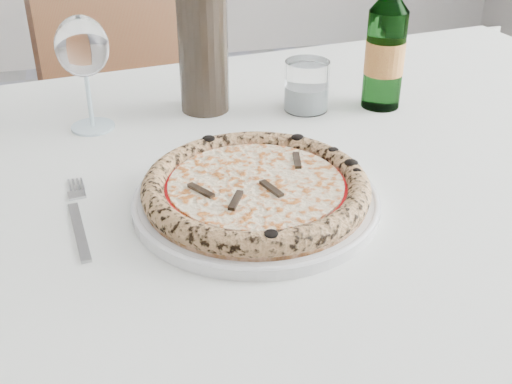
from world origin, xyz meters
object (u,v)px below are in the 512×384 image
(chair_far, at_px, (144,108))
(beer_bottle, at_px, (385,48))
(wine_glass, at_px, (82,49))
(dining_table, at_px, (237,221))
(tumbler, at_px, (306,89))
(wine_bottle, at_px, (202,26))
(pizza, at_px, (256,187))
(plate, at_px, (256,200))

(chair_far, relative_size, beer_bottle, 3.85)
(wine_glass, distance_m, beer_bottle, 0.46)
(dining_table, bearing_deg, tumbler, 47.30)
(tumbler, relative_size, wine_bottle, 0.25)
(chair_far, relative_size, wine_bottle, 2.94)
(wine_glass, relative_size, wine_bottle, 0.54)
(pizza, distance_m, wine_bottle, 0.33)
(dining_table, height_order, pizza, pizza)
(pizza, bearing_deg, plate, -19.36)
(tumbler, bearing_deg, wine_glass, 177.35)
(dining_table, height_order, chair_far, chair_far)
(chair_far, height_order, wine_glass, chair_far)
(dining_table, xyz_separation_m, beer_bottle, (0.28, 0.15, 0.18))
(pizza, relative_size, wine_bottle, 0.86)
(dining_table, relative_size, wine_bottle, 5.14)
(chair_far, height_order, tumbler, chair_far)
(dining_table, distance_m, pizza, 0.15)
(dining_table, height_order, wine_glass, wine_glass)
(beer_bottle, bearing_deg, wine_glass, 175.73)
(plate, distance_m, wine_bottle, 0.34)
(dining_table, height_order, wine_bottle, wine_bottle)
(plate, relative_size, wine_bottle, 0.94)
(pizza, height_order, wine_bottle, wine_bottle)
(dining_table, height_order, plate, plate)
(dining_table, distance_m, tumbler, 0.26)
(beer_bottle, bearing_deg, tumbler, 171.30)
(plate, distance_m, pizza, 0.02)
(tumbler, distance_m, beer_bottle, 0.14)
(pizza, relative_size, wine_glass, 1.59)
(chair_far, bearing_deg, beer_bottle, -62.71)
(beer_bottle, relative_size, wine_bottle, 0.76)
(dining_table, distance_m, chair_far, 0.80)
(chair_far, height_order, pizza, chair_far)
(plate, xyz_separation_m, wine_glass, (-0.18, 0.29, 0.11))
(dining_table, relative_size, chair_far, 1.75)
(dining_table, bearing_deg, wine_glass, 133.43)
(plate, xyz_separation_m, beer_bottle, (0.28, 0.25, 0.09))
(chair_far, xyz_separation_m, pizza, (0.05, -0.89, 0.25))
(dining_table, bearing_deg, pizza, -90.01)
(tumbler, distance_m, wine_bottle, 0.19)
(plate, relative_size, pizza, 1.09)
(pizza, bearing_deg, wine_bottle, 89.57)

